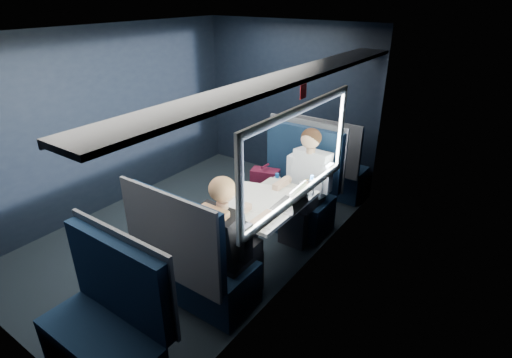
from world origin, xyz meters
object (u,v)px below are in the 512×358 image
Objects in this scene: man at (306,180)px; woman at (228,237)px; seat_bay_far at (195,266)px; cup at (303,186)px; table at (267,208)px; seat_row_back at (108,331)px; seat_row_front at (327,168)px; bottle_small at (311,187)px; seat_bay_near at (293,192)px; laptop at (294,202)px.

woman is (0.00, -1.41, 0.01)m from man.
seat_bay_far is 14.64× the size of cup.
seat_bay_far is (-0.18, -0.87, -0.25)m from table.
seat_row_front is at bearing 90.00° from seat_row_back.
woman reaches higher than table.
seat_row_back is 2.53m from man.
woman reaches higher than seat_bay_far.
cup is at bearing -69.75° from man.
woman is 5.91× the size of bottle_small.
seat_bay_far is at bearing -111.07° from bottle_small.
seat_bay_far is at bearing -89.54° from seat_bay_near.
seat_bay_far is (0.01, -1.74, -0.01)m from seat_bay_near.
seat_bay_far is at bearing -146.18° from woman.
seat_row_front is 0.88× the size of man.
man is (0.25, -1.10, 0.31)m from seat_row_front.
seat_row_back is at bearing -95.72° from man.
laptop is at bearing -73.30° from cup.
seat_row_front is at bearing 89.14° from seat_bay_near.
table is 0.71m from woman.
seat_bay_near is 2.66m from seat_row_back.
man is 1.41m from woman.
bottle_small is (0.01, 0.33, 0.03)m from laptop.
seat_bay_far is 5.64× the size of bottle_small.
woman is (0.26, -1.57, 0.31)m from seat_bay_near.
man reaches higher than laptop.
seat_row_front is 2.54m from woman.
seat_bay_far is 1.09× the size of seat_row_back.
table is 0.32m from laptop.
laptop is (0.22, 0.75, 0.08)m from woman.
seat_bay_near is 5.64× the size of bottle_small.
seat_row_front is at bearing 95.70° from woman.
woman is at bearing -102.04° from bottle_small.
seat_bay_far is 1.62m from man.
table is 0.86× the size of seat_row_front.
seat_row_back reaches higher than laptop.
seat_bay_near is at bearing 134.85° from bottle_small.
seat_row_front is 1.00× the size of seat_row_back.
man is 1.00× the size of woman.
seat_bay_near is 1.63m from woman.
seat_bay_near reaches higher than seat_row_front.
seat_bay_near is at bearing 90.30° from seat_row_back.
man is at bearing 84.48° from table.
cup is at bearing 157.74° from bottle_small.
cup is (-0.12, 0.38, -0.02)m from laptop.
seat_bay_near is at bearing -90.86° from seat_row_front.
seat_bay_far is at bearing -101.78° from table.
table is at bearing 95.45° from woman.
seat_row_front is at bearing 95.80° from table.
seat_row_back is (0.00, -0.92, -0.00)m from seat_bay_far.
seat_bay_far reaches higher than cup.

